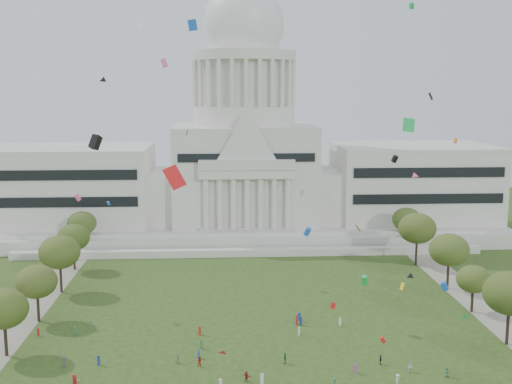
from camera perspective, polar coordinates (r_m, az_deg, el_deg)
capitol at (r=205.58m, az=-1.05°, el=2.60°), size 160.00×64.50×91.30m
path_left at (r=135.22m, az=-20.81°, el=-11.30°), size 8.00×160.00×0.04m
path_right at (r=140.39m, az=20.68°, el=-10.53°), size 8.00×160.00×0.04m
row_tree_l_2 at (r=120.19m, az=-21.52°, el=-9.64°), size 8.42×8.42×11.97m
row_tree_r_2 at (r=125.04m, az=21.63°, el=-8.37°), size 9.55×9.55×13.58m
row_tree_l_3 at (r=135.11m, az=-18.91°, el=-7.55°), size 8.12×8.12×11.55m
row_tree_r_3 at (r=140.80m, az=18.76°, el=-7.34°), size 7.01×7.01×9.98m
row_tree_l_4 at (r=152.02m, az=-17.06°, el=-5.14°), size 9.29×9.29×13.21m
row_tree_r_4 at (r=154.35m, az=16.79°, el=-4.95°), size 9.19×9.19×13.06m
row_tree_l_5 at (r=170.08m, az=-15.93°, el=-3.91°), size 8.33×8.33×11.85m
row_tree_r_5 at (r=172.38m, az=14.14°, el=-3.15°), size 9.82×9.82×13.96m
row_tree_l_6 at (r=187.75m, az=-15.21°, el=-2.70°), size 8.19×8.19×11.64m
row_tree_r_6 at (r=190.17m, az=13.25°, el=-2.40°), size 8.42×8.42×11.97m
person_0 at (r=111.59m, az=16.59°, el=-15.07°), size 0.97×0.99×1.73m
person_2 at (r=111.72m, az=13.58°, el=-14.89°), size 1.01×0.96×1.78m
person_3 at (r=104.25m, az=6.97°, el=-16.53°), size 0.58×1.13×1.75m
person_4 at (r=111.86m, az=2.60°, el=-14.55°), size 0.65×1.16×1.95m
person_5 at (r=105.78m, az=-0.86°, el=-16.08°), size 1.63×1.44×1.70m
person_8 at (r=111.32m, az=-5.05°, el=-14.77°), size 0.96×0.78×1.71m
person_9 at (r=106.98m, az=12.49°, el=-15.96°), size 1.20×1.32×1.84m
person_10 at (r=113.45m, az=11.01°, el=-14.44°), size 0.87×1.12×1.69m
distant_crowd at (r=114.41m, az=-6.10°, el=-14.09°), size 58.08×37.34×1.94m
kite_swarm at (r=103.94m, az=4.55°, el=-1.85°), size 88.44×102.85×56.02m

